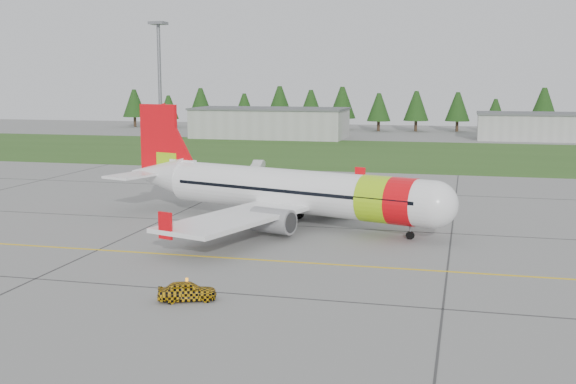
# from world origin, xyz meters

# --- Properties ---
(ground) EXTENTS (320.00, 320.00, 0.00)m
(ground) POSITION_xyz_m (0.00, 0.00, 0.00)
(ground) COLOR gray
(ground) RESTS_ON ground
(aircraft) EXTENTS (32.08, 30.38, 10.02)m
(aircraft) POSITION_xyz_m (-3.76, 20.61, 2.89)
(aircraft) COLOR white
(aircraft) RESTS_ON ground
(follow_me_car) EXTENTS (1.55, 1.66, 3.31)m
(follow_me_car) POSITION_xyz_m (-4.08, -1.88, 1.65)
(follow_me_car) COLOR yellow
(follow_me_car) RESTS_ON ground
(service_van) EXTENTS (1.50, 1.43, 3.99)m
(service_van) POSITION_xyz_m (-16.99, 56.44, 1.99)
(service_van) COLOR silver
(service_van) RESTS_ON ground
(grass_strip) EXTENTS (320.00, 50.00, 0.03)m
(grass_strip) POSITION_xyz_m (0.00, 82.00, 0.01)
(grass_strip) COLOR #30561E
(grass_strip) RESTS_ON ground
(taxi_guideline) EXTENTS (120.00, 0.25, 0.02)m
(taxi_guideline) POSITION_xyz_m (0.00, 8.00, 0.01)
(taxi_guideline) COLOR gold
(taxi_guideline) RESTS_ON ground
(hangar_west) EXTENTS (32.00, 14.00, 6.00)m
(hangar_west) POSITION_xyz_m (-30.00, 110.00, 3.00)
(hangar_west) COLOR #A8A8A3
(hangar_west) RESTS_ON ground
(hangar_east) EXTENTS (24.00, 12.00, 5.20)m
(hangar_east) POSITION_xyz_m (25.00, 118.00, 2.60)
(hangar_east) COLOR #A8A8A3
(hangar_east) RESTS_ON ground
(floodlight_mast) EXTENTS (0.50, 0.50, 20.00)m
(floodlight_mast) POSITION_xyz_m (-32.00, 58.00, 10.00)
(floodlight_mast) COLOR slate
(floodlight_mast) RESTS_ON ground
(treeline) EXTENTS (160.00, 8.00, 10.00)m
(treeline) POSITION_xyz_m (0.00, 138.00, 5.00)
(treeline) COLOR #1C3F14
(treeline) RESTS_ON ground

